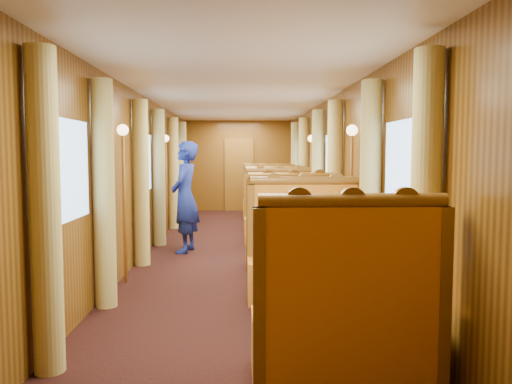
{
  "coord_description": "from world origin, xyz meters",
  "views": [
    {
      "loc": [
        0.01,
        -7.87,
        1.6
      ],
      "look_at": [
        0.25,
        -0.84,
        1.05
      ],
      "focal_mm": 35.0,
      "sensor_mm": 36.0,
      "label": 1
    }
  ],
  "objects_px": {
    "banquette_near_fwd": "(346,323)",
    "teapot_back": "(314,240)",
    "table_far": "(272,207)",
    "fruit_plate": "(355,249)",
    "banquette_far_aft": "(269,200)",
    "steward": "(185,197)",
    "table_near": "(322,290)",
    "tea_tray": "(316,249)",
    "banquette_mid_fwd": "(292,238)",
    "rose_vase_mid": "(286,195)",
    "teapot_right": "(325,245)",
    "passenger": "(282,203)",
    "banquette_near_aft": "(307,260)",
    "teapot_left": "(303,243)",
    "banquette_far_fwd": "(275,209)",
    "banquette_mid_aft": "(281,219)",
    "table_mid": "(286,230)",
    "rose_vase_far": "(271,183)"
  },
  "relations": [
    {
      "from": "table_near",
      "to": "passenger",
      "type": "bearing_deg",
      "value": 90.0
    },
    {
      "from": "banquette_near_fwd",
      "to": "teapot_back",
      "type": "bearing_deg",
      "value": 93.47
    },
    {
      "from": "banquette_near_fwd",
      "to": "tea_tray",
      "type": "bearing_deg",
      "value": 94.12
    },
    {
      "from": "banquette_far_aft",
      "to": "fruit_plate",
      "type": "relative_size",
      "value": 5.78
    },
    {
      "from": "rose_vase_mid",
      "to": "banquette_far_fwd",
      "type": "bearing_deg",
      "value": 90.02
    },
    {
      "from": "banquette_mid_fwd",
      "to": "teapot_back",
      "type": "bearing_deg",
      "value": -91.55
    },
    {
      "from": "banquette_near_fwd",
      "to": "teapot_right",
      "type": "height_order",
      "value": "banquette_near_fwd"
    },
    {
      "from": "steward",
      "to": "fruit_plate",
      "type": "bearing_deg",
      "value": 35.81
    },
    {
      "from": "banquette_mid_fwd",
      "to": "teapot_back",
      "type": "xyz_separation_m",
      "value": [
        -0.07,
        -2.42,
        0.39
      ]
    },
    {
      "from": "banquette_near_fwd",
      "to": "table_far",
      "type": "xyz_separation_m",
      "value": [
        0.0,
        8.01,
        -0.05
      ]
    },
    {
      "from": "banquette_near_fwd",
      "to": "teapot_back",
      "type": "relative_size",
      "value": 8.67
    },
    {
      "from": "teapot_right",
      "to": "passenger",
      "type": "distance_m",
      "value": 4.37
    },
    {
      "from": "banquette_near_aft",
      "to": "tea_tray",
      "type": "relative_size",
      "value": 3.94
    },
    {
      "from": "table_near",
      "to": "banquette_far_aft",
      "type": "xyz_separation_m",
      "value": [
        0.0,
        8.01,
        0.05
      ]
    },
    {
      "from": "rose_vase_mid",
      "to": "banquette_far_aft",
      "type": "bearing_deg",
      "value": 90.01
    },
    {
      "from": "banquette_mid_aft",
      "to": "teapot_right",
      "type": "distance_m",
      "value": 4.67
    },
    {
      "from": "banquette_far_fwd",
      "to": "tea_tray",
      "type": "relative_size",
      "value": 3.94
    },
    {
      "from": "banquette_near_fwd",
      "to": "steward",
      "type": "height_order",
      "value": "steward"
    },
    {
      "from": "banquette_mid_aft",
      "to": "table_far",
      "type": "relative_size",
      "value": 1.28
    },
    {
      "from": "banquette_mid_fwd",
      "to": "tea_tray",
      "type": "relative_size",
      "value": 3.94
    },
    {
      "from": "banquette_far_aft",
      "to": "rose_vase_mid",
      "type": "xyz_separation_m",
      "value": [
        0.0,
        -4.51,
        0.5
      ]
    },
    {
      "from": "rose_vase_far",
      "to": "teapot_right",
      "type": "bearing_deg",
      "value": -89.95
    },
    {
      "from": "rose_vase_far",
      "to": "passenger",
      "type": "xyz_separation_m",
      "value": [
        0.01,
        -2.74,
        -0.19
      ]
    },
    {
      "from": "banquette_mid_fwd",
      "to": "banquette_near_fwd",
      "type": "bearing_deg",
      "value": -90.0
    },
    {
      "from": "table_mid",
      "to": "banquette_far_fwd",
      "type": "bearing_deg",
      "value": 90.0
    },
    {
      "from": "banquette_near_fwd",
      "to": "banquette_mid_aft",
      "type": "relative_size",
      "value": 1.0
    },
    {
      "from": "banquette_mid_fwd",
      "to": "banquette_far_aft",
      "type": "distance_m",
      "value": 5.53
    },
    {
      "from": "table_far",
      "to": "rose_vase_mid",
      "type": "distance_m",
      "value": 3.54
    },
    {
      "from": "tea_tray",
      "to": "teapot_left",
      "type": "xyz_separation_m",
      "value": [
        -0.12,
        -0.04,
        0.06
      ]
    },
    {
      "from": "banquette_near_aft",
      "to": "tea_tray",
      "type": "bearing_deg",
      "value": -93.53
    },
    {
      "from": "rose_vase_mid",
      "to": "passenger",
      "type": "height_order",
      "value": "passenger"
    },
    {
      "from": "banquette_near_aft",
      "to": "teapot_left",
      "type": "xyz_separation_m",
      "value": [
        -0.19,
        -1.13,
        0.39
      ]
    },
    {
      "from": "banquette_mid_fwd",
      "to": "banquette_far_aft",
      "type": "bearing_deg",
      "value": 90.0
    },
    {
      "from": "banquette_far_fwd",
      "to": "teapot_back",
      "type": "distance_m",
      "value": 5.93
    },
    {
      "from": "fruit_plate",
      "to": "steward",
      "type": "bearing_deg",
      "value": 116.45
    },
    {
      "from": "passenger",
      "to": "rose_vase_far",
      "type": "bearing_deg",
      "value": 90.15
    },
    {
      "from": "rose_vase_far",
      "to": "teapot_back",
      "type": "bearing_deg",
      "value": -90.48
    },
    {
      "from": "banquette_mid_fwd",
      "to": "rose_vase_mid",
      "type": "bearing_deg",
      "value": 89.95
    },
    {
      "from": "banquette_near_fwd",
      "to": "teapot_right",
      "type": "bearing_deg",
      "value": 90.06
    },
    {
      "from": "banquette_far_fwd",
      "to": "tea_tray",
      "type": "xyz_separation_m",
      "value": [
        -0.07,
        -6.06,
        0.33
      ]
    },
    {
      "from": "table_near",
      "to": "rose_vase_far",
      "type": "height_order",
      "value": "rose_vase_far"
    },
    {
      "from": "banquette_far_aft",
      "to": "steward",
      "type": "xyz_separation_m",
      "value": [
        -1.61,
        -4.37,
        0.47
      ]
    },
    {
      "from": "banquette_near_aft",
      "to": "rose_vase_mid",
      "type": "height_order",
      "value": "banquette_near_aft"
    },
    {
      "from": "teapot_left",
      "to": "fruit_plate",
      "type": "distance_m",
      "value": 0.45
    },
    {
      "from": "table_far",
      "to": "fruit_plate",
      "type": "relative_size",
      "value": 4.53
    },
    {
      "from": "banquette_near_aft",
      "to": "banquette_far_aft",
      "type": "height_order",
      "value": "same"
    },
    {
      "from": "banquette_far_aft",
      "to": "steward",
      "type": "height_order",
      "value": "steward"
    },
    {
      "from": "fruit_plate",
      "to": "rose_vase_mid",
      "type": "distance_m",
      "value": 3.65
    },
    {
      "from": "table_far",
      "to": "banquette_far_fwd",
      "type": "height_order",
      "value": "banquette_far_fwd"
    },
    {
      "from": "table_mid",
      "to": "passenger",
      "type": "height_order",
      "value": "passenger"
    }
  ]
}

